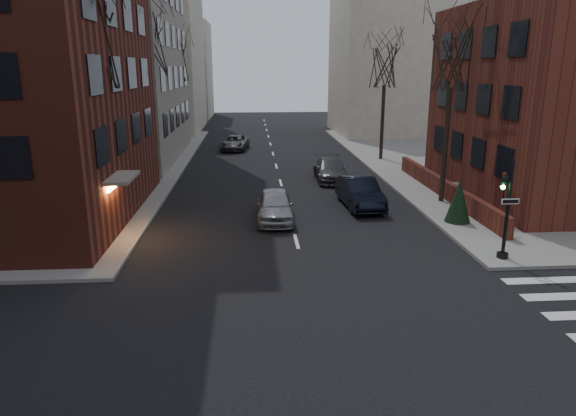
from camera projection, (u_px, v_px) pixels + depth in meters
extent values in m
cube|color=#5E271B|center=(574.00, 103.00, 29.28)|extent=(12.00, 14.00, 11.00)
cube|color=#5E271B|center=(444.00, 188.00, 30.07)|extent=(0.35, 16.00, 1.00)
cube|color=beige|center=(139.00, 54.00, 60.79)|extent=(14.00, 16.00, 18.00)
cube|color=beige|center=(399.00, 62.00, 58.32)|extent=(14.00, 14.00, 16.00)
cube|color=beige|center=(177.00, 70.00, 77.80)|extent=(10.00, 12.00, 14.00)
cylinder|color=black|center=(508.00, 209.00, 19.96)|extent=(0.14, 0.14, 4.00)
cylinder|color=black|center=(502.00, 255.00, 20.47)|extent=(0.44, 0.44, 0.20)
imported|color=black|center=(504.00, 188.00, 19.72)|extent=(0.16, 0.20, 1.00)
sphere|color=#19FF4C|center=(503.00, 187.00, 19.65)|extent=(0.18, 0.18, 0.18)
cube|color=white|center=(510.00, 201.00, 19.75)|extent=(0.70, 0.03, 0.22)
cylinder|color=#2D231C|center=(100.00, 159.00, 23.26)|extent=(0.28, 0.28, 6.65)
cylinder|color=#2D231C|center=(149.00, 126.00, 34.75)|extent=(0.28, 0.28, 7.00)
cylinder|color=#2D231C|center=(178.00, 113.00, 48.30)|extent=(0.28, 0.28, 6.30)
cylinder|color=#2D231C|center=(445.00, 146.00, 28.37)|extent=(0.28, 0.28, 6.30)
cylinder|color=#2D231C|center=(382.00, 123.00, 41.88)|extent=(0.28, 0.28, 5.95)
cylinder|color=black|center=(148.00, 141.00, 31.08)|extent=(0.12, 0.12, 6.00)
sphere|color=#FFA54C|center=(144.00, 89.00, 30.25)|extent=(0.36, 0.36, 0.36)
cylinder|color=black|center=(187.00, 113.00, 50.31)|extent=(0.12, 0.12, 6.00)
sphere|color=#FFA54C|center=(185.00, 80.00, 49.49)|extent=(0.36, 0.36, 0.36)
imported|color=black|center=(360.00, 192.00, 28.28)|extent=(2.03, 5.07, 1.64)
imported|color=gray|center=(275.00, 205.00, 25.79)|extent=(1.94, 4.59, 1.55)
imported|color=#3A3A3E|center=(331.00, 169.00, 35.03)|extent=(2.20, 5.15, 1.48)
imported|color=#46474C|center=(235.00, 143.00, 47.92)|extent=(2.82, 5.07, 1.34)
cube|color=silver|center=(456.00, 191.00, 29.26)|extent=(0.50, 0.66, 1.01)
cone|color=black|center=(459.00, 201.00, 24.98)|extent=(1.61, 1.61, 2.06)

